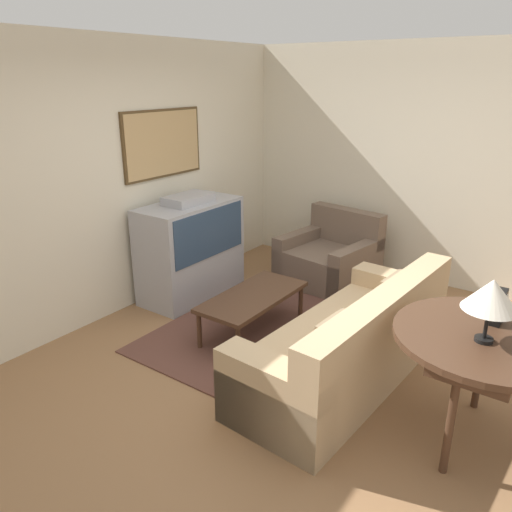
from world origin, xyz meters
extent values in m
plane|color=#8E6642|center=(0.00, 0.00, 0.00)|extent=(12.00, 12.00, 0.00)
cube|color=beige|center=(0.00, 2.13, 1.35)|extent=(12.00, 0.06, 2.70)
cube|color=#4C381E|center=(0.71, 2.08, 1.65)|extent=(1.09, 0.03, 0.70)
cube|color=tan|center=(0.71, 2.07, 1.65)|extent=(1.04, 0.01, 0.65)
cube|color=beige|center=(2.63, 0.00, 1.35)|extent=(0.06, 12.00, 2.70)
cube|color=brown|center=(0.38, 0.67, 0.01)|extent=(2.06, 1.58, 0.01)
cube|color=#9E9EA3|center=(0.71, 1.75, 0.24)|extent=(1.19, 0.57, 0.47)
cube|color=#9E9EA3|center=(0.71, 1.75, 0.76)|extent=(1.19, 0.57, 0.58)
cube|color=#2D425B|center=(0.71, 1.47, 0.76)|extent=(1.07, 0.01, 0.51)
cube|color=#9E9EA3|center=(0.71, 1.75, 1.10)|extent=(0.53, 0.31, 0.09)
cube|color=tan|center=(0.21, -0.36, 0.21)|extent=(2.22, 0.97, 0.43)
cube|color=tan|center=(0.19, -0.67, 0.63)|extent=(2.18, 0.35, 0.40)
cube|color=tan|center=(1.17, -0.42, 0.29)|extent=(0.29, 0.85, 0.59)
cube|color=tan|center=(-0.76, -0.30, 0.29)|extent=(0.29, 0.85, 0.59)
cube|color=#877154|center=(0.68, -0.57, 0.60)|extent=(0.37, 0.14, 0.34)
cube|color=#877154|center=(-0.29, -0.51, 0.60)|extent=(0.37, 0.14, 0.34)
cube|color=brown|center=(1.89, 0.68, 0.21)|extent=(1.04, 1.09, 0.41)
cube|color=brown|center=(2.26, 0.63, 0.62)|extent=(0.32, 0.98, 0.42)
cube|color=brown|center=(1.95, 1.08, 0.28)|extent=(0.93, 0.29, 0.55)
cube|color=brown|center=(1.84, 0.29, 0.28)|extent=(0.93, 0.29, 0.55)
cube|color=#472D1E|center=(0.36, 0.67, 0.38)|extent=(1.14, 0.53, 0.04)
cylinder|color=#472D1E|center=(-0.16, 0.45, 0.18)|extent=(0.04, 0.04, 0.36)
cylinder|color=#472D1E|center=(0.88, 0.45, 0.18)|extent=(0.04, 0.04, 0.36)
cylinder|color=#472D1E|center=(-0.16, 0.89, 0.18)|extent=(0.04, 0.04, 0.36)
cylinder|color=#472D1E|center=(0.88, 0.89, 0.18)|extent=(0.04, 0.04, 0.36)
cylinder|color=#472D1E|center=(0.00, -1.40, 0.78)|extent=(1.14, 1.14, 0.04)
cube|color=#472D1E|center=(0.00, -1.40, 0.72)|extent=(0.97, 0.46, 0.08)
cylinder|color=#472D1E|center=(-0.40, -1.34, 0.38)|extent=(0.05, 0.05, 0.76)
cylinder|color=#472D1E|center=(0.40, -1.34, 0.38)|extent=(0.05, 0.05, 0.76)
cylinder|color=black|center=(-0.10, -1.40, 0.82)|extent=(0.11, 0.11, 0.02)
cylinder|color=black|center=(-0.10, -1.40, 1.00)|extent=(0.02, 0.02, 0.35)
cone|color=silver|center=(-0.10, -1.40, 1.12)|extent=(0.33, 0.33, 0.19)
cube|color=black|center=(0.20, -1.40, 0.92)|extent=(0.13, 0.09, 0.23)
cylinder|color=white|center=(0.20, -1.45, 0.96)|extent=(0.11, 0.01, 0.11)
camera|label=1|loc=(-3.09, -1.82, 2.33)|focal=35.00mm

